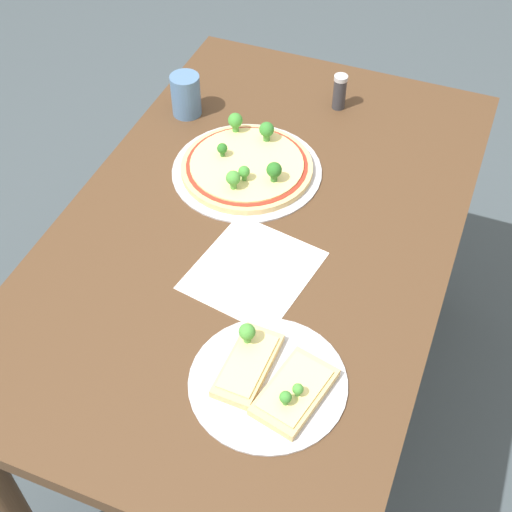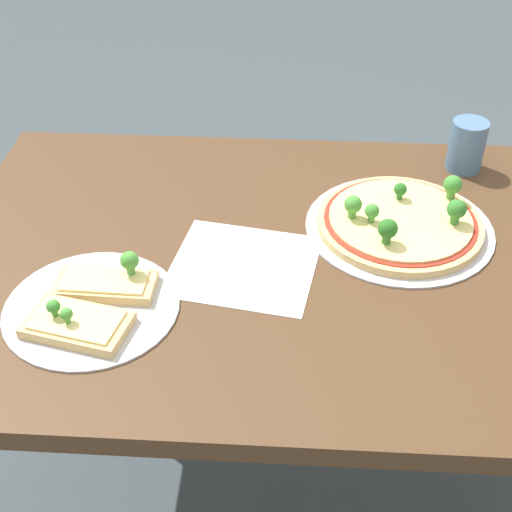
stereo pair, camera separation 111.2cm
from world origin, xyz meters
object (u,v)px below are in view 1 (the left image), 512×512
object	(u,v)px
dining_table	(258,256)
pizza_tray_slice	(270,379)
condiment_shaker	(340,92)
pizza_tray_whole	(247,166)
drinking_cup	(186,95)

from	to	relation	value
dining_table	pizza_tray_slice	distance (m)	0.39
condiment_shaker	pizza_tray_whole	bearing A→B (deg)	158.71
dining_table	drinking_cup	distance (m)	0.44
pizza_tray_whole	condiment_shaker	xyz separation A→B (m)	(0.30, -0.12, 0.03)
pizza_tray_whole	pizza_tray_slice	distance (m)	0.54
condiment_shaker	dining_table	bearing A→B (deg)	175.76
dining_table	pizza_tray_slice	size ratio (longest dim) A/B	4.67
drinking_cup	condiment_shaker	distance (m)	0.36
dining_table	pizza_tray_whole	xyz separation A→B (m)	(0.15, 0.08, 0.11)
drinking_cup	dining_table	bearing A→B (deg)	-134.41
pizza_tray_slice	drinking_cup	world-z (taller)	drinking_cup
pizza_tray_whole	pizza_tray_slice	size ratio (longest dim) A/B	1.22
pizza_tray_whole	drinking_cup	bearing A→B (deg)	55.95
pizza_tray_slice	condiment_shaker	xyz separation A→B (m)	(0.79, 0.12, 0.03)
dining_table	pizza_tray_slice	xyz separation A→B (m)	(-0.34, -0.16, 0.11)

